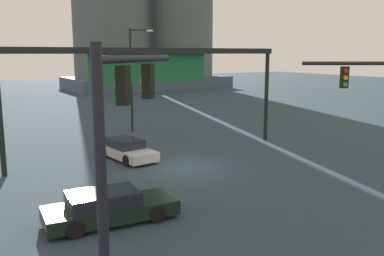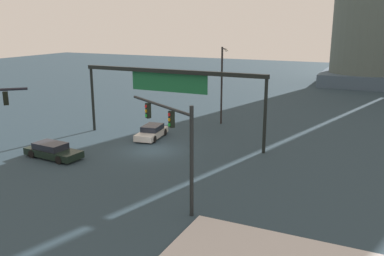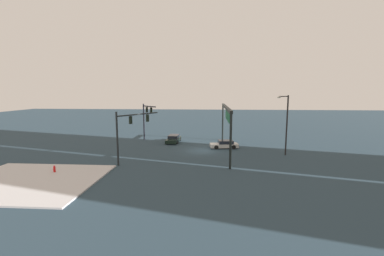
{
  "view_description": "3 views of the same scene",
  "coord_description": "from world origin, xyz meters",
  "views": [
    {
      "loc": [
        -11.24,
        -19.41,
        6.24
      ],
      "look_at": [
        -1.07,
        -2.61,
        2.71
      ],
      "focal_mm": 39.06,
      "sensor_mm": 36.0,
      "label": 1
    },
    {
      "loc": [
        17.48,
        -29.03,
        10.61
      ],
      "look_at": [
        2.84,
        1.9,
        1.83
      ],
      "focal_mm": 38.66,
      "sensor_mm": 36.0,
      "label": 2
    },
    {
      "loc": [
        37.08,
        1.0,
        8.6
      ],
      "look_at": [
        2.19,
        -1.4,
        3.67
      ],
      "focal_mm": 24.11,
      "sensor_mm": 36.0,
      "label": 3
    }
  ],
  "objects": [
    {
      "name": "sedan_car_approaching",
      "position": [
        -6.24,
        -5.15,
        0.58
      ],
      "size": [
        5.0,
        2.22,
        1.21
      ],
      "rotation": [
        0.0,
        0.0,
        -0.07
      ],
      "color": "black",
      "rests_on": "ground"
    },
    {
      "name": "traffic_signal_near_corner",
      "position": [
        -7.71,
        -10.22,
        4.36
      ],
      "size": [
        3.33,
        3.03,
        6.47
      ],
      "rotation": [
        0.0,
        0.0,
        0.73
      ],
      "color": "black",
      "rests_on": "ground"
    },
    {
      "name": "overhead_sign_gantry",
      "position": [
        -0.08,
        3.41,
        5.4
      ],
      "size": [
        17.96,
        0.43,
        6.55
      ],
      "color": "black",
      "rests_on": "ground"
    },
    {
      "name": "ground_plane",
      "position": [
        0.0,
        0.0,
        0.0
      ],
      "size": [
        177.49,
        177.49,
        0.0
      ],
      "primitive_type": "plane",
      "color": "#263845"
    },
    {
      "name": "sedan_car_waiting_far",
      "position": [
        -2.03,
        3.31,
        0.57
      ],
      "size": [
        2.32,
        4.46,
        1.21
      ],
      "rotation": [
        0.0,
        0.0,
        -1.43
      ],
      "color": "#B8B8B4",
      "rests_on": "ground"
    },
    {
      "name": "streetlamp_curved_arm",
      "position": [
        1.92,
        11.24,
        4.69
      ],
      "size": [
        1.39,
        1.88,
        8.15
      ],
      "rotation": [
        0.0,
        0.0,
        -0.97
      ],
      "color": "black",
      "rests_on": "ground"
    }
  ]
}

